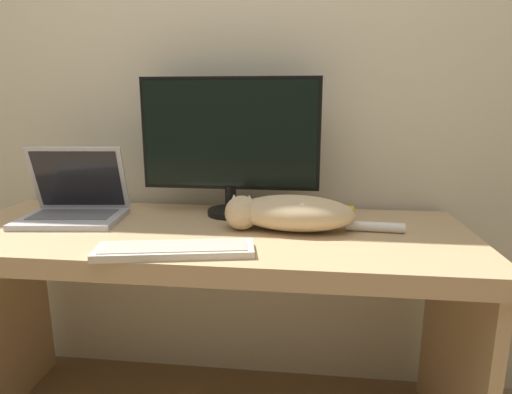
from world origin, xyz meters
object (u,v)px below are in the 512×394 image
Objects in this scene: external_keyboard at (175,250)px; monitor at (230,141)px; laptop at (74,205)px; cat at (289,212)px.

monitor is at bearing 68.67° from external_keyboard.
monitor is 1.44× the size of external_keyboard.
monitor reaches higher than laptop.
laptop reaches higher than external_keyboard.
monitor is 0.50m from external_keyboard.
monitor reaches higher than external_keyboard.
external_keyboard is (0.45, -0.30, -0.04)m from laptop.
laptop is (-0.53, -0.13, -0.22)m from monitor.
laptop is 0.75m from cat.
monitor is 0.59m from laptop.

